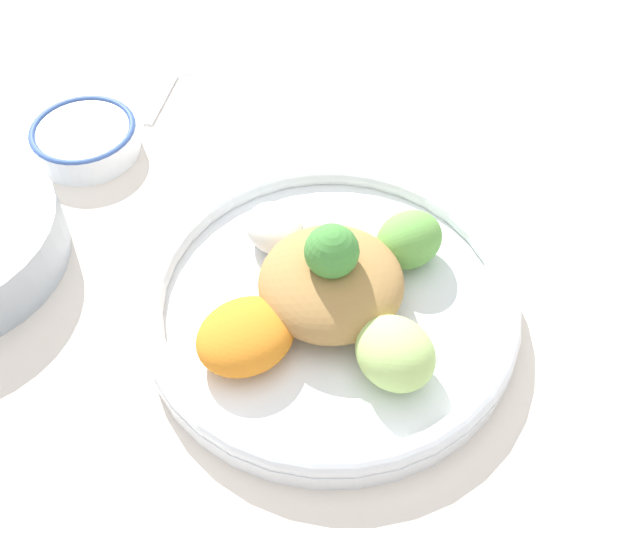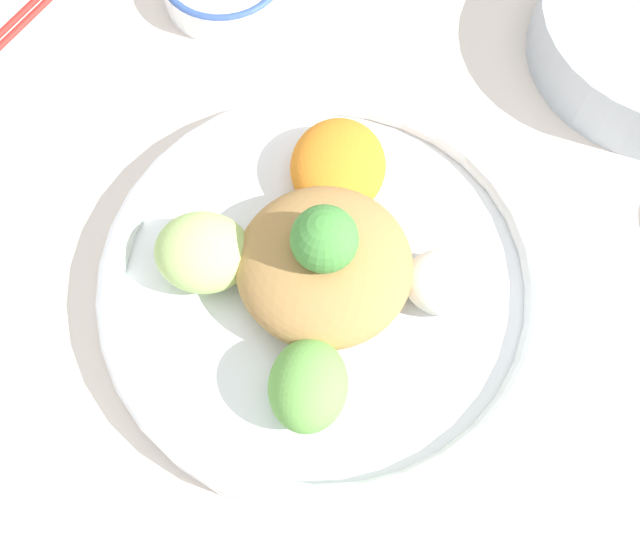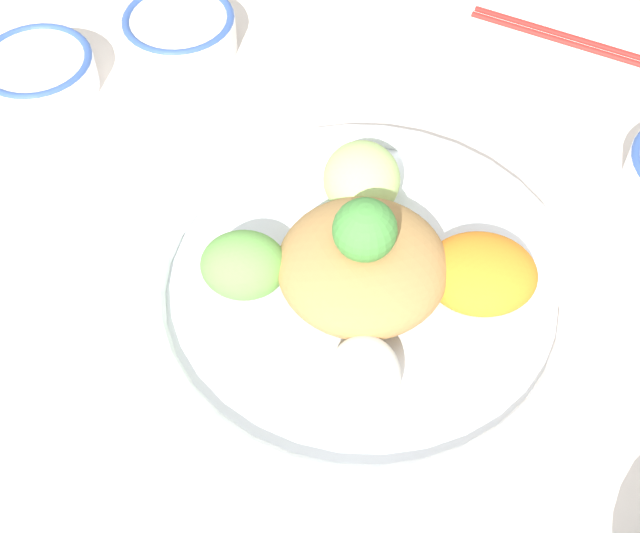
{
  "view_description": "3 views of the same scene",
  "coord_description": "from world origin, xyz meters",
  "px_view_note": "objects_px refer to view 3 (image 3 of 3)",
  "views": [
    {
      "loc": [
        -0.19,
        -0.39,
        0.56
      ],
      "look_at": [
        0.02,
        -0.01,
        0.04
      ],
      "focal_mm": 42.0,
      "sensor_mm": 36.0,
      "label": 1
    },
    {
      "loc": [
        0.23,
        0.02,
        0.54
      ],
      "look_at": [
        0.01,
        -0.04,
        0.03
      ],
      "focal_mm": 42.0,
      "sensor_mm": 36.0,
      "label": 2
    },
    {
      "loc": [
        -0.01,
        0.37,
        0.58
      ],
      "look_at": [
        0.04,
        -0.04,
        0.04
      ],
      "focal_mm": 50.0,
      "sensor_mm": 36.0,
      "label": 3
    }
  ],
  "objects_px": {
    "rice_bowl_plain": "(38,72)",
    "chopsticks_pair_near": "(584,42)",
    "sauce_bowl_red": "(180,31)",
    "salad_platter": "(363,281)"
  },
  "relations": [
    {
      "from": "sauce_bowl_red",
      "to": "rice_bowl_plain",
      "type": "xyz_separation_m",
      "value": [
        0.12,
        0.08,
        -0.0
      ]
    },
    {
      "from": "salad_platter",
      "to": "rice_bowl_plain",
      "type": "relative_size",
      "value": 3.2
    },
    {
      "from": "salad_platter",
      "to": "rice_bowl_plain",
      "type": "height_order",
      "value": "salad_platter"
    },
    {
      "from": "rice_bowl_plain",
      "to": "chopsticks_pair_near",
      "type": "xyz_separation_m",
      "value": [
        -0.51,
        -0.14,
        -0.02
      ]
    },
    {
      "from": "salad_platter",
      "to": "rice_bowl_plain",
      "type": "xyz_separation_m",
      "value": [
        0.33,
        -0.2,
        -0.0
      ]
    },
    {
      "from": "salad_platter",
      "to": "chopsticks_pair_near",
      "type": "distance_m",
      "value": 0.39
    },
    {
      "from": "sauce_bowl_red",
      "to": "salad_platter",
      "type": "bearing_deg",
      "value": 127.41
    },
    {
      "from": "salad_platter",
      "to": "sauce_bowl_red",
      "type": "xyz_separation_m",
      "value": [
        0.21,
        -0.28,
        -0.0
      ]
    },
    {
      "from": "salad_platter",
      "to": "rice_bowl_plain",
      "type": "distance_m",
      "value": 0.39
    },
    {
      "from": "rice_bowl_plain",
      "to": "chopsticks_pair_near",
      "type": "height_order",
      "value": "rice_bowl_plain"
    }
  ]
}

